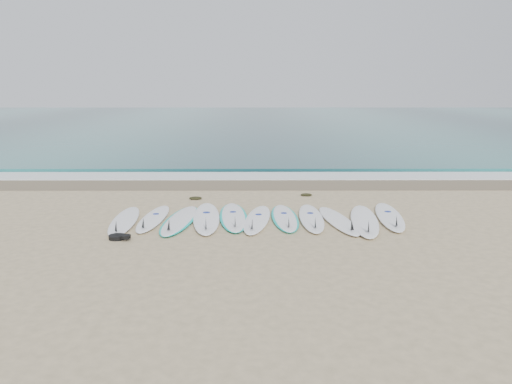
{
  "coord_description": "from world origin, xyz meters",
  "views": [
    {
      "loc": [
        -0.11,
        -10.84,
        2.95
      ],
      "look_at": [
        -0.06,
        1.16,
        0.4
      ],
      "focal_mm": 35.0,
      "sensor_mm": 36.0,
      "label": 1
    }
  ],
  "objects_px": {
    "surfboard_5": "(257,219)",
    "leash_coil": "(119,237)",
    "surfboard_10": "(390,217)",
    "surfboard_0": "(124,221)"
  },
  "relations": [
    {
      "from": "surfboard_10",
      "to": "leash_coil",
      "type": "bearing_deg",
      "value": -158.59
    },
    {
      "from": "surfboard_5",
      "to": "leash_coil",
      "type": "xyz_separation_m",
      "value": [
        -2.72,
        -1.29,
        -0.01
      ]
    },
    {
      "from": "surfboard_10",
      "to": "surfboard_5",
      "type": "bearing_deg",
      "value": -169.18
    },
    {
      "from": "surfboard_10",
      "to": "leash_coil",
      "type": "height_order",
      "value": "surfboard_10"
    },
    {
      "from": "surfboard_0",
      "to": "leash_coil",
      "type": "bearing_deg",
      "value": -84.86
    },
    {
      "from": "surfboard_0",
      "to": "surfboard_5",
      "type": "relative_size",
      "value": 1.01
    },
    {
      "from": "leash_coil",
      "to": "surfboard_10",
      "type": "bearing_deg",
      "value": 14.76
    },
    {
      "from": "surfboard_5",
      "to": "leash_coil",
      "type": "height_order",
      "value": "surfboard_5"
    },
    {
      "from": "surfboard_5",
      "to": "surfboard_10",
      "type": "relative_size",
      "value": 0.95
    },
    {
      "from": "surfboard_5",
      "to": "surfboard_10",
      "type": "bearing_deg",
      "value": 11.04
    }
  ]
}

